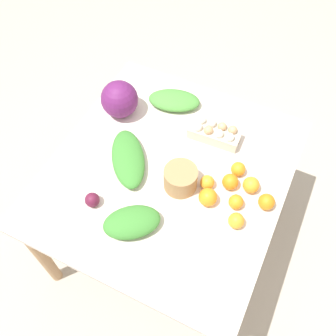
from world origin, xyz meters
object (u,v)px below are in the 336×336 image
Objects in this scene: paper_bag at (180,179)px; orange_1 at (251,185)px; greens_bunch_kale at (132,222)px; orange_0 at (236,202)px; orange_2 at (208,197)px; greens_bunch_chard at (174,100)px; orange_4 at (238,169)px; orange_6 at (230,182)px; cabbage_purple at (120,99)px; greens_bunch_beet_tops at (128,158)px; orange_5 at (207,183)px; orange_3 at (236,221)px; egg_carton at (215,132)px; orange_7 at (267,202)px; beet_root at (92,200)px.

paper_bag is 2.00× the size of orange_1.
greens_bunch_kale is 0.45m from orange_0.
greens_bunch_chard is at bearing -140.61° from orange_2.
orange_2 is (0.14, -0.15, 0.00)m from orange_1.
orange_4 is 0.91× the size of orange_6.
cabbage_purple is 0.76m from orange_0.
orange_2 reaches higher than orange_0.
orange_0 is at bearing 92.26° from paper_bag.
greens_bunch_beet_tops is 5.02× the size of orange_4.
greens_bunch_beet_tops is at bearing -78.99° from orange_1.
orange_4 reaches higher than orange_5.
orange_4 is at bearing -163.26° from orange_0.
orange_2 reaches higher than orange_3.
orange_6 is at bearing 74.93° from cabbage_purple.
paper_bag is 0.62× the size of greens_bunch_kale.
greens_bunch_chard is (-0.12, -0.27, -0.01)m from egg_carton.
orange_0 is 0.17m from orange_4.
paper_bag is (0.32, -0.03, 0.01)m from egg_carton.
orange_1 is 0.92× the size of orange_2.
cabbage_purple is 0.78× the size of greens_bunch_kale.
orange_3 is (-0.20, 0.39, -0.00)m from greens_bunch_kale.
paper_bag reaches higher than orange_4.
orange_0 and orange_5 have the same top height.
greens_bunch_kale is 3.50× the size of orange_3.
greens_bunch_kale is 3.32× the size of orange_7.
orange_5 is (-0.04, -0.15, -0.00)m from orange_0.
beet_root is 0.90× the size of orange_7.
egg_carton is 0.28m from orange_5.
greens_bunch_chard is 3.63× the size of orange_6.
orange_2 is at bearing -26.55° from orange_6.
orange_3 is (0.34, 0.75, -0.06)m from cabbage_purple.
egg_carton is at bearing -144.14° from orange_0.
orange_5 is 0.90× the size of orange_7.
paper_bag reaches higher than egg_carton.
orange_0 is 0.09m from orange_3.
orange_1 is (-0.12, 0.29, -0.02)m from paper_bag.
paper_bag is 0.56× the size of greens_bunch_chard.
greens_bunch_chard is at bearing 174.48° from beet_root.
greens_bunch_beet_tops is at bearing 172.83° from beet_root.
greens_bunch_chard is 4.11× the size of beet_root.
orange_1 reaches higher than orange_7.
orange_0 is at bearing -16.22° from orange_1.
orange_5 is (0.27, 0.07, -0.01)m from egg_carton.
paper_bag is 0.27m from greens_bunch_beet_tops.
beet_root is (0.52, 0.16, -0.06)m from cabbage_purple.
greens_bunch_beet_tops reaches higher than orange_4.
greens_bunch_kale reaches higher than beet_root.
egg_carton is at bearing -129.90° from orange_4.
orange_2 is 0.25m from orange_7.
cabbage_purple reaches higher than orange_5.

